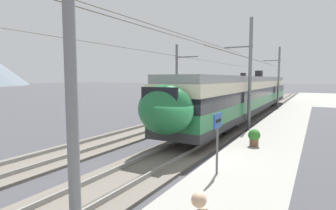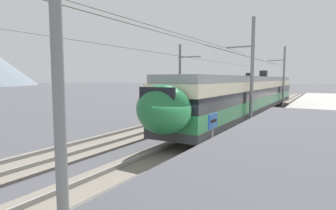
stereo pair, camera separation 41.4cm
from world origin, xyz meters
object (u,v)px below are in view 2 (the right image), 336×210
Objects in this scene: platform_sign at (213,130)px; potted_plant_platform_edge at (253,137)px; train_near_platform at (251,94)px; catenary_mast_west at (54,66)px; catenary_mast_east at (283,77)px; catenary_mast_mid at (250,72)px; catenary_mast_far_side at (181,78)px; train_far_track at (241,89)px.

platform_sign reaches higher than potted_plant_platform_edge.
train_near_platform is at bearing 9.54° from platform_sign.
catenary_mast_west is 31.52m from catenary_mast_east.
potted_plant_platform_edge is (-6.11, -1.72, -3.23)m from catenary_mast_mid.
catenary_mast_mid is at bearing 7.44° from platform_sign.
catenary_mast_far_side is (5.08, 8.06, -0.33)m from catenary_mast_mid.
train_far_track is 0.65× the size of catenary_mast_mid.
catenary_mast_mid is 1.00× the size of catenary_mast_east.
catenary_mast_east is (8.62, -1.59, 1.67)m from train_near_platform.
platform_sign is (5.05, -1.41, -1.98)m from catenary_mast_west.
catenary_mast_west is at bearing 164.38° from platform_sign.
catenary_mast_mid is 48.55× the size of potted_plant_platform_edge.
catenary_mast_west is at bearing -158.89° from catenary_mast_far_side.
catenary_mast_east is at bearing 0.02° from catenary_mast_mid.
catenary_mast_mid is 11.05m from platform_sign.
train_far_track is 0.65× the size of catenary_mast_east.
catenary_mast_east reaches higher than platform_sign.
catenary_mast_west is at bearing 180.00° from catenary_mast_east.
catenary_mast_east is at bearing -37.13° from catenary_mast_far_side.
catenary_mast_east is (-4.05, -6.10, 1.67)m from train_far_track.
train_far_track is (12.67, 4.51, -0.01)m from train_near_platform.
catenary_mast_far_side is 48.55× the size of potted_plant_platform_edge.
potted_plant_platform_edge is (-21.83, -1.72, -3.04)m from catenary_mast_east.
catenary_mast_mid is 19.20× the size of platform_sign.
train_near_platform is 0.84× the size of catenary_mast_west.
catenary_mast_far_side reaches higher than potted_plant_platform_edge.
platform_sign is (-30.52, -7.51, -0.30)m from train_far_track.
catenary_mast_far_side is at bearing 107.36° from train_near_platform.
potted_plant_platform_edge is at bearing -163.19° from train_far_track.
catenary_mast_far_side is at bearing 30.89° from platform_sign.
train_far_track is at bearing -7.60° from catenary_mast_far_side.
catenary_mast_east reaches higher than train_near_platform.
potted_plant_platform_edge is at bearing -3.86° from platform_sign.
catenary_mast_mid is at bearing 15.69° from potted_plant_platform_edge.
platform_sign is (-26.47, -1.41, -1.97)m from catenary_mast_east.
catenary_mast_east reaches higher than train_far_track.
catenary_mast_mid is (-19.77, -6.10, 1.86)m from train_far_track.
platform_sign is at bearing -176.95° from catenary_mast_east.
potted_plant_platform_edge is at bearing -165.93° from train_near_platform.
catenary_mast_far_side is at bearing 41.15° from potted_plant_platform_edge.
train_far_track is at bearing 56.40° from catenary_mast_east.
catenary_mast_far_side is at bearing 57.79° from catenary_mast_mid.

